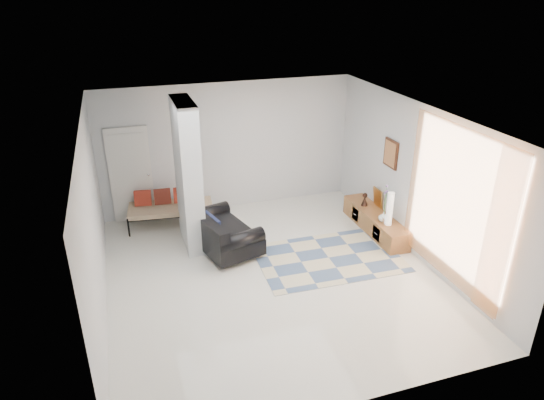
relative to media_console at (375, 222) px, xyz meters
name	(u,v)px	position (x,y,z in m)	size (l,w,h in m)	color
floor	(271,275)	(-2.52, -0.90, -0.20)	(6.00, 6.00, 0.00)	silver
ceiling	(271,118)	(-2.52, -0.90, 2.60)	(6.00, 6.00, 0.00)	white
wall_back	(229,147)	(-2.52, 2.10, 1.20)	(6.00, 6.00, 0.00)	silver
wall_front	(356,311)	(-2.52, -3.90, 1.20)	(6.00, 6.00, 0.00)	silver
wall_left	(93,226)	(-5.27, -0.90, 1.20)	(6.00, 6.00, 0.00)	silver
wall_right	(417,182)	(0.23, -0.90, 1.20)	(6.00, 6.00, 0.00)	silver
partition_column	(188,175)	(-3.62, 0.70, 1.20)	(0.35, 1.20, 2.80)	#B9BEC1
hallway_door	(131,175)	(-4.62, 2.06, 0.82)	(0.85, 0.06, 2.04)	silver
curtain	(455,206)	(0.15, -2.05, 1.25)	(2.55, 2.55, 0.00)	orange
wall_art	(391,154)	(0.20, 0.00, 1.45)	(0.04, 0.45, 0.55)	#391C0F
media_console	(375,222)	(0.00, 0.00, 0.00)	(0.45, 2.01, 0.80)	brown
loveseat	(220,233)	(-3.16, 0.25, 0.15)	(1.32, 1.78, 0.76)	silver
daybed	(169,206)	(-3.94, 1.58, 0.21)	(1.79, 0.92, 0.77)	black
area_rug	(329,258)	(-1.34, -0.70, -0.20)	(2.60, 1.74, 0.01)	beige
cylinder_lamp	(390,209)	(-0.02, -0.51, 0.53)	(0.12, 0.12, 0.66)	silver
bronze_figurine	(365,199)	(-0.05, 0.41, 0.33)	(0.14, 0.14, 0.28)	black
vase	(384,217)	(-0.05, -0.37, 0.30)	(0.20, 0.20, 0.20)	white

